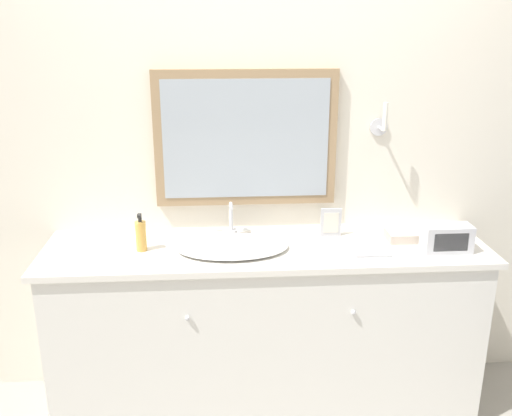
# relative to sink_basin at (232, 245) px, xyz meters

# --- Properties ---
(wall_back) EXTENTS (8.00, 0.18, 2.55)m
(wall_back) POSITION_rel_sink_basin_xyz_m (0.17, 0.34, 0.34)
(wall_back) COLOR silver
(wall_back) RESTS_ON ground_plane
(vanity_counter) EXTENTS (2.18, 0.58, 0.92)m
(vanity_counter) POSITION_rel_sink_basin_xyz_m (0.17, 0.02, -0.48)
(vanity_counter) COLOR silver
(vanity_counter) RESTS_ON ground_plane
(sink_basin) EXTENTS (0.54, 0.40, 0.18)m
(sink_basin) POSITION_rel_sink_basin_xyz_m (0.00, 0.00, 0.00)
(sink_basin) COLOR white
(sink_basin) RESTS_ON vanity_counter
(soap_bottle) EXTENTS (0.05, 0.05, 0.19)m
(soap_bottle) POSITION_rel_sink_basin_xyz_m (-0.44, 0.01, 0.06)
(soap_bottle) COLOR gold
(soap_bottle) RESTS_ON vanity_counter
(appliance_box) EXTENTS (0.23, 0.11, 0.13)m
(appliance_box) POSITION_rel_sink_basin_xyz_m (1.03, -0.10, 0.05)
(appliance_box) COLOR #BCBCC1
(appliance_box) RESTS_ON vanity_counter
(picture_frame) EXTENTS (0.11, 0.01, 0.15)m
(picture_frame) POSITION_rel_sink_basin_xyz_m (0.51, 0.14, 0.06)
(picture_frame) COLOR #B2B2B7
(picture_frame) RESTS_ON vanity_counter
(hand_towel_near_sink) EXTENTS (0.17, 0.11, 0.04)m
(hand_towel_near_sink) POSITION_rel_sink_basin_xyz_m (1.08, 0.16, 0.00)
(hand_towel_near_sink) COLOR white
(hand_towel_near_sink) RESTS_ON vanity_counter
(hand_towel_far_corner) EXTENTS (0.15, 0.14, 0.05)m
(hand_towel_far_corner) POSITION_rel_sink_basin_xyz_m (0.86, 0.06, 0.00)
(hand_towel_far_corner) COLOR #B7A899
(hand_towel_far_corner) RESTS_ON vanity_counter
(metal_tray) EXTENTS (0.17, 0.11, 0.01)m
(metal_tray) POSITION_rel_sink_basin_xyz_m (0.66, -0.10, -0.01)
(metal_tray) COLOR #ADADB2
(metal_tray) RESTS_ON vanity_counter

